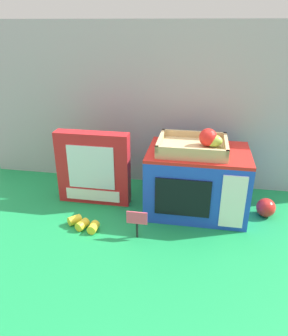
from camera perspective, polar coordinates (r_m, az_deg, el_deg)
ground_plane at (r=1.32m, az=1.83°, el=-6.23°), size 1.70×1.70×0.00m
display_back_panel at (r=1.40m, az=3.35°, el=10.52°), size 1.61×0.03×0.68m
toy_microwave at (r=1.24m, az=9.20°, el=-2.25°), size 0.37×0.26×0.24m
food_groups_crate at (r=1.18m, az=9.15°, el=4.00°), size 0.25×0.20×0.09m
cookie_set_box at (r=1.29m, az=-8.85°, el=-0.04°), size 0.29×0.06×0.29m
price_sign at (r=1.10m, az=-1.25°, el=-9.18°), size 0.07×0.01×0.10m
loose_toy_banana at (r=1.19m, az=-10.56°, el=-9.59°), size 0.13×0.08×0.03m
loose_toy_apple at (r=1.31m, az=20.54°, el=-6.49°), size 0.07×0.07×0.07m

